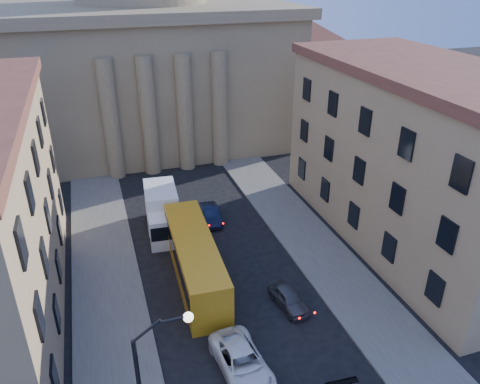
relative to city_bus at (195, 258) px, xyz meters
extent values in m
cube|color=#53504C|center=(-6.49, -3.70, -1.79)|extent=(5.00, 60.00, 0.15)
cube|color=#53504C|center=(10.51, -3.70, -1.79)|extent=(5.00, 60.00, 0.15)
cube|color=#7D6A4D|center=(2.01, 34.30, 6.14)|extent=(34.00, 26.00, 16.00)
cube|color=#7D6A4D|center=(2.01, 34.30, 14.54)|extent=(35.50, 27.50, 1.20)
cube|color=#7D6A4D|center=(23.01, 32.30, 3.64)|extent=(13.00, 13.00, 11.00)
cone|color=brown|center=(23.01, 32.30, 11.14)|extent=(26.02, 26.02, 4.00)
cylinder|color=#7D6A4D|center=(-3.99, 21.10, 4.64)|extent=(1.80, 1.80, 13.00)
cylinder|color=#7D6A4D|center=(0.01, 21.10, 4.64)|extent=(1.80, 1.80, 13.00)
cylinder|color=#7D6A4D|center=(4.01, 21.10, 4.64)|extent=(1.80, 1.80, 13.00)
cylinder|color=#7D6A4D|center=(8.01, 21.10, 4.64)|extent=(1.80, 1.80, 13.00)
cube|color=tan|center=(19.01, 0.30, 5.14)|extent=(11.00, 26.00, 14.00)
cube|color=brown|center=(19.01, 0.30, 12.44)|extent=(11.60, 26.60, 0.80)
cylinder|color=black|center=(-4.94, -13.70, 6.49)|extent=(1.30, 0.12, 0.96)
cylinder|color=black|center=(-3.94, -13.70, 6.79)|extent=(1.30, 0.12, 0.12)
sphere|color=white|center=(-3.19, -13.70, 6.74)|extent=(0.44, 0.44, 0.44)
imported|color=white|center=(0.51, -9.63, -1.09)|extent=(2.97, 5.72, 1.54)
imported|color=#434348|center=(5.45, -5.08, -1.21)|extent=(2.05, 4.00, 1.30)
imported|color=black|center=(3.35, 8.15, -1.17)|extent=(1.69, 4.25, 1.38)
cube|color=orange|center=(0.00, 0.00, -0.13)|extent=(3.32, 12.40, 3.46)
cube|color=black|center=(0.00, 0.00, 0.43)|extent=(3.36, 11.74, 1.23)
cylinder|color=black|center=(-1.31, -4.42, -1.30)|extent=(0.38, 1.13, 1.12)
cylinder|color=black|center=(0.92, -4.51, -1.30)|extent=(0.38, 1.13, 1.12)
cylinder|color=black|center=(-0.92, 4.51, -1.30)|extent=(0.38, 1.13, 1.12)
cylinder|color=black|center=(1.31, 4.42, -1.30)|extent=(0.38, 1.13, 1.12)
cube|color=white|center=(-1.26, 5.72, -0.50)|extent=(2.82, 2.93, 2.72)
cube|color=black|center=(-1.37, 4.42, -0.16)|extent=(2.50, 0.34, 1.25)
cube|color=white|center=(-1.01, 8.78, 0.12)|extent=(3.10, 4.97, 3.52)
cylinder|color=black|center=(-2.43, 5.36, -1.35)|extent=(0.40, 1.04, 1.02)
cylinder|color=black|center=(-0.16, 5.18, -1.35)|extent=(0.40, 1.04, 1.02)
cylinder|color=black|center=(-2.06, 9.89, -1.35)|extent=(0.40, 1.04, 1.02)
cylinder|color=black|center=(0.20, 9.70, -1.35)|extent=(0.40, 1.04, 1.02)
camera|label=1|loc=(-5.81, -28.52, 19.94)|focal=35.00mm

